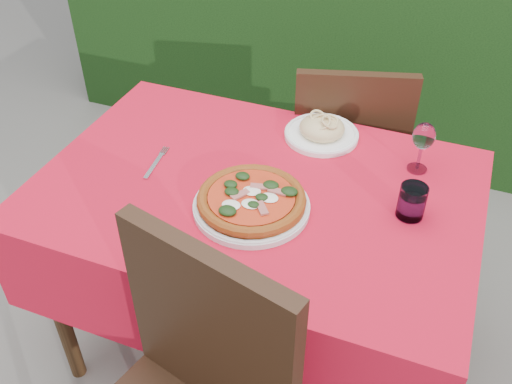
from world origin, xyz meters
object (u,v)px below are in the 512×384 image
(pasta_plate, at_px, (322,131))
(water_glass, at_px, (412,203))
(chair_far, at_px, (346,153))
(wine_glass, at_px, (424,138))
(pizza_plate, at_px, (251,201))
(fork, at_px, (154,166))

(pasta_plate, relative_size, water_glass, 2.46)
(chair_far, bearing_deg, wine_glass, 113.19)
(pizza_plate, bearing_deg, fork, 167.65)
(pasta_plate, bearing_deg, fork, -141.44)
(chair_far, bearing_deg, water_glass, 101.41)
(pizza_plate, relative_size, pasta_plate, 1.44)
(chair_far, bearing_deg, pizza_plate, 64.14)
(chair_far, xyz_separation_m, wine_glass, (0.28, -0.34, 0.34))
(water_glass, bearing_deg, pizza_plate, -162.09)
(pizza_plate, relative_size, water_glass, 3.55)
(fork, bearing_deg, chair_far, 46.22)
(chair_far, height_order, water_glass, chair_far)
(fork, bearing_deg, wine_glass, 13.60)
(wine_glass, bearing_deg, chair_far, 129.53)
(pasta_plate, bearing_deg, wine_glass, -11.54)
(pasta_plate, distance_m, water_glass, 0.43)
(pizza_plate, relative_size, wine_glass, 2.13)
(chair_far, height_order, pizza_plate, chair_far)
(water_glass, bearing_deg, fork, -175.78)
(chair_far, relative_size, pizza_plate, 2.63)
(water_glass, distance_m, fork, 0.76)
(pizza_plate, xyz_separation_m, fork, (-0.35, 0.08, -0.02))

